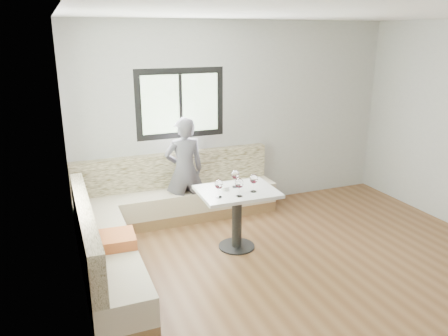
% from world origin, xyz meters
% --- Properties ---
extents(room, '(5.01, 5.01, 2.81)m').
position_xyz_m(room, '(-0.08, 0.08, 1.41)').
color(room, brown).
rests_on(room, ground).
extents(banquette, '(2.90, 2.80, 0.95)m').
position_xyz_m(banquette, '(-1.59, 1.63, 0.33)').
color(banquette, olive).
rests_on(banquette, ground).
extents(table, '(0.96, 0.75, 0.77)m').
position_xyz_m(table, '(-0.62, 1.10, 0.58)').
color(table, black).
rests_on(table, ground).
extents(person, '(0.56, 0.38, 1.53)m').
position_xyz_m(person, '(-0.97, 2.14, 0.76)').
color(person, '#4F4C55').
rests_on(person, ground).
extents(olive_ramekin, '(0.10, 0.10, 0.04)m').
position_xyz_m(olive_ramekin, '(-0.75, 1.18, 0.79)').
color(olive_ramekin, white).
rests_on(olive_ramekin, table).
extents(wine_glass_a, '(0.10, 0.10, 0.22)m').
position_xyz_m(wine_glass_a, '(-0.91, 0.96, 0.93)').
color(wine_glass_a, white).
rests_on(wine_glass_a, table).
extents(wine_glass_b, '(0.10, 0.10, 0.22)m').
position_xyz_m(wine_glass_b, '(-0.68, 0.90, 0.93)').
color(wine_glass_b, white).
rests_on(wine_glass_b, table).
extents(wine_glass_c, '(0.10, 0.10, 0.22)m').
position_xyz_m(wine_glass_c, '(-0.46, 0.98, 0.93)').
color(wine_glass_c, white).
rests_on(wine_glass_c, table).
extents(wine_glass_d, '(0.10, 0.10, 0.22)m').
position_xyz_m(wine_glass_d, '(-0.59, 1.22, 0.93)').
color(wine_glass_d, white).
rests_on(wine_glass_d, table).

